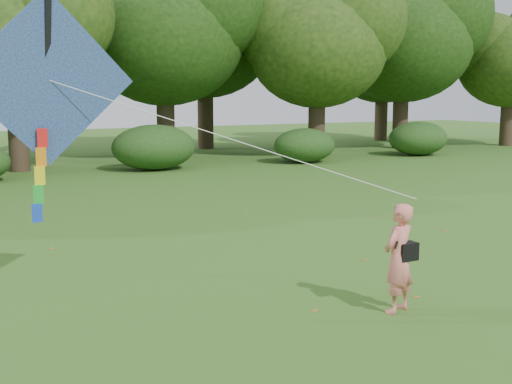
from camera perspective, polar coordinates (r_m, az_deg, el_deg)
name	(u,v)px	position (r m, az deg, el deg)	size (l,w,h in m)	color
ground	(351,307)	(9.79, 8.41, -10.08)	(100.00, 100.00, 0.00)	#265114
man_kite_flyer	(398,258)	(9.49, 12.55, -5.77)	(0.58, 0.38, 1.60)	#EA796E
crossbody_bag	(406,251)	(9.52, 13.22, -5.10)	(0.43, 0.20, 0.67)	black
flying_kite	(48,83)	(9.26, -17.99, 9.17)	(5.84, 2.45, 3.14)	#234A9B
tree_line	(89,39)	(31.28, -14.64, 13.00)	(54.70, 15.30, 9.48)	#3A2D1E
shrub_band	(63,154)	(25.62, -16.77, 3.28)	(39.15, 3.22, 1.88)	#264919
fallen_leaves	(256,263)	(12.03, 0.03, -6.37)	(10.97, 10.75, 0.01)	olive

